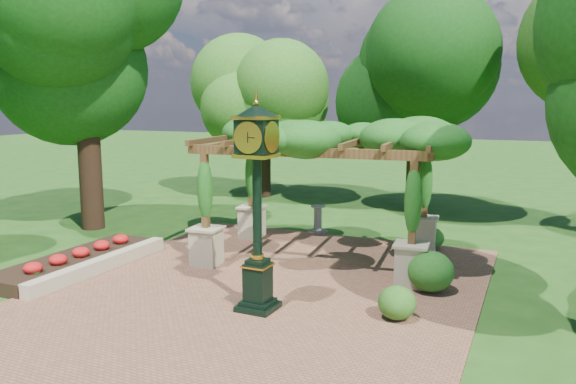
% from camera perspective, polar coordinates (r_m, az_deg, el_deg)
% --- Properties ---
extents(ground, '(120.00, 120.00, 0.00)m').
position_cam_1_polar(ground, '(13.06, -4.58, -11.20)').
color(ground, '#1E4714').
rests_on(ground, ground).
extents(brick_plaza, '(10.00, 12.00, 0.04)m').
position_cam_1_polar(brick_plaza, '(13.89, -2.57, -9.83)').
color(brick_plaza, brown).
rests_on(brick_plaza, ground).
extents(border_wall, '(0.35, 5.00, 0.40)m').
position_cam_1_polar(border_wall, '(15.99, -18.43, -7.06)').
color(border_wall, '#C6B793').
rests_on(border_wall, ground).
extents(flower_bed, '(1.50, 5.00, 0.36)m').
position_cam_1_polar(flower_bed, '(16.60, -20.74, -6.66)').
color(flower_bed, red).
rests_on(flower_bed, ground).
extents(pedestal_clock, '(0.91, 0.91, 4.54)m').
position_cam_1_polar(pedestal_clock, '(11.90, -3.18, 0.35)').
color(pedestal_clock, black).
rests_on(pedestal_clock, brick_plaza).
extents(pergola, '(6.85, 4.68, 4.08)m').
position_cam_1_polar(pergola, '(15.92, 3.30, 4.87)').
color(pergola, '#BAB08A').
rests_on(pergola, brick_plaza).
extents(sundial, '(0.68, 0.68, 0.95)m').
position_cam_1_polar(sundial, '(19.69, 3.05, -2.92)').
color(sundial, gray).
rests_on(sundial, ground).
extents(shrub_front, '(0.94, 0.94, 0.72)m').
position_cam_1_polar(shrub_front, '(12.13, 11.01, -10.98)').
color(shrub_front, '#285819').
rests_on(shrub_front, brick_plaza).
extents(shrub_mid, '(1.34, 1.34, 0.98)m').
position_cam_1_polar(shrub_mid, '(13.95, 14.30, -7.83)').
color(shrub_mid, '#215A19').
rests_on(shrub_mid, brick_plaza).
extents(shrub_back, '(0.85, 0.85, 0.68)m').
position_cam_1_polar(shrub_back, '(17.88, 14.39, -4.57)').
color(shrub_back, '#27611C').
rests_on(shrub_back, brick_plaza).
extents(tree_west_near, '(5.28, 5.28, 10.31)m').
position_cam_1_polar(tree_west_near, '(21.23, -20.18, 15.50)').
color(tree_west_near, '#311E13').
rests_on(tree_west_near, ground).
extents(tree_west_far, '(4.59, 4.59, 7.55)m').
position_cam_1_polar(tree_west_far, '(26.78, -2.58, 10.56)').
color(tree_west_far, black).
rests_on(tree_west_far, ground).
extents(tree_north, '(4.70, 4.70, 7.98)m').
position_cam_1_polar(tree_north, '(23.42, 13.12, 11.25)').
color(tree_north, black).
rests_on(tree_north, ground).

